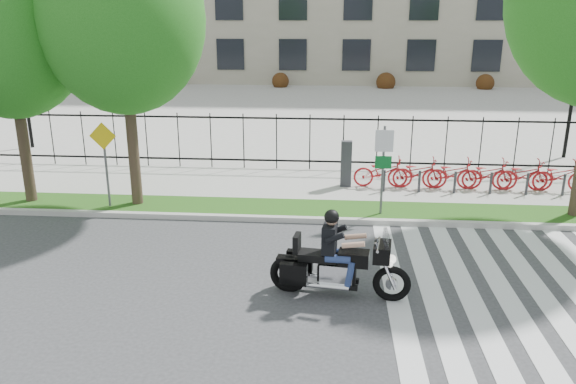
{
  "coord_description": "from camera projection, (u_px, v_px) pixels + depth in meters",
  "views": [
    {
      "loc": [
        0.82,
        -10.51,
        5.51
      ],
      "look_at": [
        -0.28,
        3.0,
        1.22
      ],
      "focal_mm": 35.0,
      "sensor_mm": 36.0,
      "label": 1
    }
  ],
  "objects": [
    {
      "name": "ground",
      "position": [
        290.0,
        291.0,
        11.72
      ],
      "size": [
        120.0,
        120.0,
        0.0
      ],
      "primitive_type": "plane",
      "color": "#363639",
      "rests_on": "ground"
    },
    {
      "name": "street_tree_1",
      "position": [
        122.0,
        19.0,
        15.17
      ],
      "size": [
        4.5,
        4.5,
        7.85
      ],
      "color": "#3B2E20",
      "rests_on": "grass_verge"
    },
    {
      "name": "sign_pole_regulatory",
      "position": [
        383.0,
        159.0,
        15.37
      ],
      "size": [
        0.5,
        0.09,
        2.5
      ],
      "color": "#59595B",
      "rests_on": "grass_verge"
    },
    {
      "name": "plaza",
      "position": [
        321.0,
        105.0,
        35.46
      ],
      "size": [
        80.0,
        34.0,
        0.1
      ],
      "primitive_type": "cube",
      "color": "#A19F96",
      "rests_on": "ground"
    },
    {
      "name": "bike_share_station",
      "position": [
        467.0,
        174.0,
        17.96
      ],
      "size": [
        7.82,
        0.87,
        1.5
      ],
      "color": "#2D2D33",
      "rests_on": "sidewalk"
    },
    {
      "name": "grass_verge",
      "position": [
        303.0,
        210.0,
        16.4
      ],
      "size": [
        60.0,
        1.5,
        0.15
      ],
      "primitive_type": "cube",
      "color": "#234F13",
      "rests_on": "ground"
    },
    {
      "name": "curb",
      "position": [
        301.0,
        220.0,
        15.59
      ],
      "size": [
        60.0,
        0.2,
        0.15
      ],
      "primitive_type": "cube",
      "color": "#B6B4AB",
      "rests_on": "ground"
    },
    {
      "name": "lamp_post_left",
      "position": [
        22.0,
        74.0,
        23.08
      ],
      "size": [
        1.06,
        0.7,
        4.25
      ],
      "color": "black",
      "rests_on": "ground"
    },
    {
      "name": "iron_fence",
      "position": [
        310.0,
        142.0,
        20.11
      ],
      "size": [
        30.0,
        0.06,
        2.0
      ],
      "primitive_type": null,
      "color": "black",
      "rests_on": "sidewalk"
    },
    {
      "name": "motorcycle_rider",
      "position": [
        339.0,
        262.0,
        11.32
      ],
      "size": [
        2.89,
        1.0,
        2.23
      ],
      "color": "black",
      "rests_on": "ground"
    },
    {
      "name": "sign_pole_warning",
      "position": [
        105.0,
        153.0,
        15.98
      ],
      "size": [
        0.78,
        0.09,
        2.49
      ],
      "color": "#59595B",
      "rests_on": "grass_verge"
    },
    {
      "name": "street_tree_0",
      "position": [
        7.0,
        30.0,
        15.51
      ],
      "size": [
        4.32,
        4.32,
        7.47
      ],
      "color": "#3B2E20",
      "rests_on": "grass_verge"
    },
    {
      "name": "crosswalk_stripes",
      "position": [
        527.0,
        300.0,
        11.34
      ],
      "size": [
        5.7,
        8.0,
        0.01
      ],
      "primitive_type": null,
      "color": "silver",
      "rests_on": "ground"
    },
    {
      "name": "lamp_post_right",
      "position": [
        576.0,
        78.0,
        21.38
      ],
      "size": [
        1.06,
        0.7,
        4.25
      ],
      "color": "black",
      "rests_on": "ground"
    },
    {
      "name": "sidewalk",
      "position": [
        307.0,
        185.0,
        18.77
      ],
      "size": [
        60.0,
        3.5,
        0.15
      ],
      "primitive_type": "cube",
      "color": "#A19F96",
      "rests_on": "ground"
    }
  ]
}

